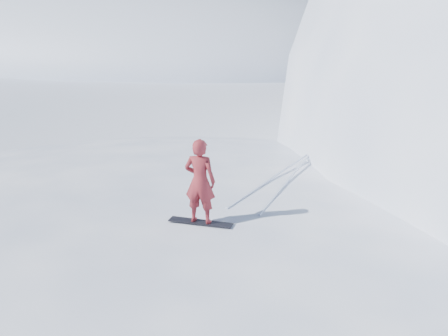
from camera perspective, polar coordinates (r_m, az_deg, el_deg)
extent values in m
ellipsoid|color=white|center=(13.52, 5.89, -14.74)|extent=(36.00, 28.00, 4.80)
ellipsoid|color=white|center=(101.89, -15.19, 12.53)|extent=(120.00, 70.00, 28.00)
ellipsoid|color=white|center=(126.22, 12.54, 13.49)|extent=(140.00, 90.00, 36.00)
ellipsoid|color=white|center=(17.13, 1.73, -7.43)|extent=(7.00, 6.30, 1.00)
cube|color=black|center=(11.89, -2.69, -6.20)|extent=(1.57, 0.73, 0.03)
imported|color=maroon|center=(11.52, -2.76, -1.53)|extent=(0.85, 0.68, 2.02)
cube|color=silver|center=(15.25, 5.77, -0.91)|extent=(0.53, 5.99, 0.04)
cube|color=silver|center=(15.04, 7.41, -1.23)|extent=(1.36, 5.87, 0.04)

